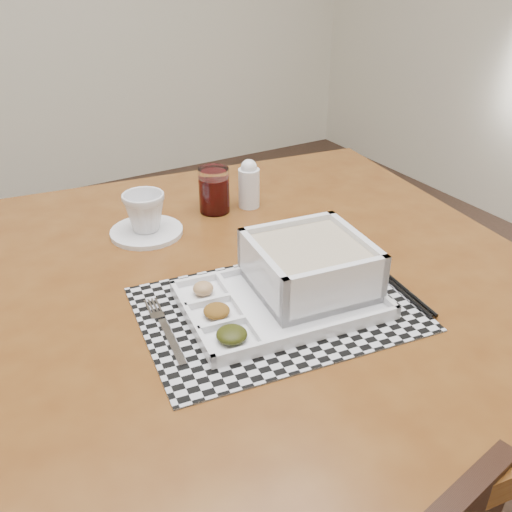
{
  "coord_description": "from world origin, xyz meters",
  "views": [
    {
      "loc": [
        -0.08,
        -0.86,
        1.35
      ],
      "look_at": [
        0.35,
        -0.12,
        0.87
      ],
      "focal_mm": 40.0,
      "sensor_mm": 36.0,
      "label": 1
    }
  ],
  "objects_px": {
    "juice_glass": "(214,192)",
    "creamer_bottle": "(249,184)",
    "cup": "(145,212)",
    "serving_tray": "(301,276)",
    "dining_table": "(248,310)"
  },
  "relations": [
    {
      "from": "cup",
      "to": "creamer_bottle",
      "type": "distance_m",
      "value": 0.25
    },
    {
      "from": "juice_glass",
      "to": "creamer_bottle",
      "type": "xyz_separation_m",
      "value": [
        0.08,
        -0.02,
        0.01
      ]
    },
    {
      "from": "juice_glass",
      "to": "dining_table",
      "type": "bearing_deg",
      "value": -104.39
    },
    {
      "from": "juice_glass",
      "to": "creamer_bottle",
      "type": "relative_size",
      "value": 0.9
    },
    {
      "from": "cup",
      "to": "creamer_bottle",
      "type": "height_order",
      "value": "creamer_bottle"
    },
    {
      "from": "cup",
      "to": "creamer_bottle",
      "type": "xyz_separation_m",
      "value": [
        0.25,
        0.01,
        0.0
      ]
    },
    {
      "from": "serving_tray",
      "to": "dining_table",
      "type": "bearing_deg",
      "value": 110.1
    },
    {
      "from": "cup",
      "to": "dining_table",
      "type": "bearing_deg",
      "value": -79.93
    },
    {
      "from": "creamer_bottle",
      "to": "cup",
      "type": "bearing_deg",
      "value": -176.82
    },
    {
      "from": "cup",
      "to": "juice_glass",
      "type": "distance_m",
      "value": 0.18
    },
    {
      "from": "serving_tray",
      "to": "cup",
      "type": "relative_size",
      "value": 4.0
    },
    {
      "from": "serving_tray",
      "to": "creamer_bottle",
      "type": "bearing_deg",
      "value": 73.58
    },
    {
      "from": "dining_table",
      "to": "cup",
      "type": "height_order",
      "value": "cup"
    },
    {
      "from": "dining_table",
      "to": "cup",
      "type": "relative_size",
      "value": 13.99
    },
    {
      "from": "serving_tray",
      "to": "creamer_bottle",
      "type": "relative_size",
      "value": 3.09
    }
  ]
}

